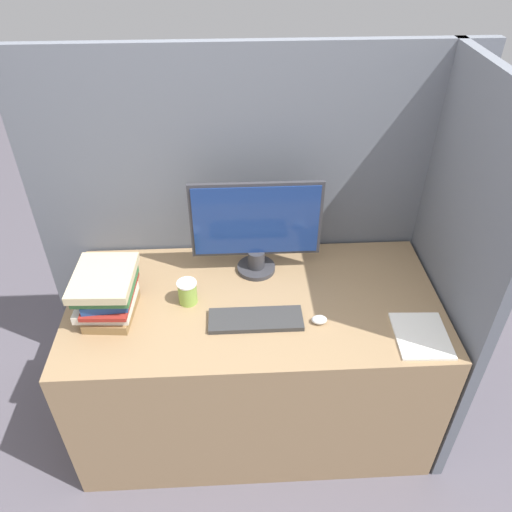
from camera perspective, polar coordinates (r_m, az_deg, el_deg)
name	(u,v)px	position (r m, az deg, el deg)	size (l,w,h in m)	color
ground_plane	(259,483)	(2.47, 0.32, -24.55)	(12.00, 12.00, 0.00)	#56515B
cubicle_panel_rear	(250,228)	(2.37, -0.72, 3.27)	(1.95, 0.04, 1.69)	slate
cubicle_panel_right	(447,274)	(2.24, 21.01, -1.95)	(0.04, 0.83, 1.69)	slate
desk	(254,361)	(2.37, -0.19, -11.91)	(1.55, 0.77, 0.76)	#937551
monitor	(256,229)	(2.12, 0.02, 3.13)	(0.56, 0.17, 0.44)	#333338
keyboard	(257,320)	(2.00, 0.06, -7.27)	(0.37, 0.13, 0.02)	#333333
mouse	(319,320)	(2.01, 7.25, -7.24)	(0.06, 0.05, 0.03)	silver
coffee_cup	(188,292)	(2.07, -7.83, -4.11)	(0.08, 0.08, 0.10)	#8CB247
book_stack	(107,293)	(2.06, -16.66, -4.05)	(0.24, 0.29, 0.20)	olive
paper_pile	(421,336)	(2.05, 18.37, -8.62)	(0.21, 0.25, 0.01)	white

